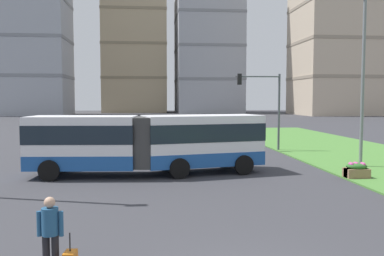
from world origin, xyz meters
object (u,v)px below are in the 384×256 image
object	(u,v)px
traffic_light_far_right	(265,98)
apartment_tower_centre	(208,35)
pedestrian_crossing	(50,230)
apartment_tower_westcentre	(135,47)
flower_planter_3	(357,171)
streetlight_median	(363,72)
articulated_bus	(148,142)
apartment_tower_eastcentre	(341,8)
flower_planter_4	(356,170)
car_navy_sedan	(98,140)
apartment_tower_west	(29,22)

from	to	relation	value
traffic_light_far_right	apartment_tower_centre	bearing A→B (deg)	84.83
pedestrian_crossing	apartment_tower_westcentre	bearing A→B (deg)	91.04
flower_planter_3	streetlight_median	distance (m)	6.21
articulated_bus	apartment_tower_centre	bearing A→B (deg)	80.32
apartment_tower_centre	streetlight_median	bearing A→B (deg)	-92.71
articulated_bus	streetlight_median	distance (m)	12.46
streetlight_median	apartment_tower_eastcentre	distance (m)	83.80
apartment_tower_centre	traffic_light_far_right	bearing A→B (deg)	-95.17
streetlight_median	apartment_tower_centre	distance (m)	96.42
flower_planter_3	traffic_light_far_right	distance (m)	11.67
flower_planter_4	apartment_tower_westcentre	xyz separation A→B (m)	(-14.06, 101.98, 18.06)
pedestrian_crossing	streetlight_median	size ratio (longest dim) A/B	0.18
traffic_light_far_right	streetlight_median	world-z (taller)	streetlight_median
articulated_bus	car_navy_sedan	size ratio (longest dim) A/B	2.63
pedestrian_crossing	flower_planter_4	world-z (taller)	pedestrian_crossing
flower_planter_4	apartment_tower_west	world-z (taller)	apartment_tower_west
traffic_light_far_right	apartment_tower_centre	xyz separation A→B (m)	(7.88, 87.16, 17.85)
apartment_tower_west	apartment_tower_eastcentre	size ratio (longest dim) A/B	0.85
car_navy_sedan	articulated_bus	bearing A→B (deg)	-70.07
apartment_tower_eastcentre	pedestrian_crossing	bearing A→B (deg)	-118.47
articulated_bus	flower_planter_3	xyz separation A→B (m)	(9.97, -2.36, -1.23)
articulated_bus	apartment_tower_centre	size ratio (longest dim) A/B	0.28
apartment_tower_westcentre	apartment_tower_eastcentre	size ratio (longest dim) A/B	0.73
flower_planter_4	streetlight_median	xyz separation A→B (m)	(1.90, 3.14, 4.91)
car_navy_sedan	apartment_tower_westcentre	bearing A→B (deg)	90.20
streetlight_median	apartment_tower_west	world-z (taller)	apartment_tower_west
apartment_tower_eastcentre	apartment_tower_west	bearing A→B (deg)	176.07
flower_planter_3	apartment_tower_eastcentre	bearing A→B (deg)	65.54
apartment_tower_west	apartment_tower_westcentre	bearing A→B (deg)	39.64
apartment_tower_westcentre	flower_planter_3	bearing A→B (deg)	-82.16
flower_planter_3	flower_planter_4	world-z (taller)	same
articulated_bus	streetlight_median	xyz separation A→B (m)	(11.87, 0.94, 3.68)
apartment_tower_west	apartment_tower_eastcentre	distance (m)	73.25
pedestrian_crossing	flower_planter_4	xyz separation A→B (m)	(12.03, 9.85, -0.58)
flower_planter_3	apartment_tower_west	world-z (taller)	apartment_tower_west
apartment_tower_west	flower_planter_4	bearing A→B (deg)	-65.40
apartment_tower_westcentre	pedestrian_crossing	bearing A→B (deg)	-88.96
traffic_light_far_right	apartment_tower_eastcentre	size ratio (longest dim) A/B	0.11
pedestrian_crossing	traffic_light_far_right	bearing A→B (deg)	63.07
articulated_bus	apartment_tower_centre	world-z (taller)	apartment_tower_centre
flower_planter_4	apartment_tower_centre	distance (m)	100.54
apartment_tower_westcentre	streetlight_median	bearing A→B (deg)	-80.83
car_navy_sedan	flower_planter_3	size ratio (longest dim) A/B	4.15
pedestrian_crossing	streetlight_median	xyz separation A→B (m)	(13.93, 12.99, 4.33)
pedestrian_crossing	apartment_tower_west	bearing A→B (deg)	105.56
car_navy_sedan	apartment_tower_centre	world-z (taller)	apartment_tower_centre
flower_planter_4	apartment_tower_westcentre	size ratio (longest dim) A/B	0.03
car_navy_sedan	streetlight_median	bearing A→B (deg)	-31.25
pedestrian_crossing	apartment_tower_west	size ratio (longest dim) A/B	0.04
car_navy_sedan	pedestrian_crossing	bearing A→B (deg)	-85.63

